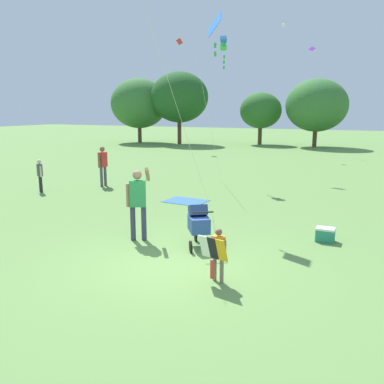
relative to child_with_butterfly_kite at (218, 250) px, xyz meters
name	(u,v)px	position (x,y,z in m)	size (l,w,h in m)	color
ground_plane	(171,265)	(-1.19, 0.38, -0.63)	(120.00, 120.00, 0.00)	#668E47
treeline_distant	(290,103)	(-4.54, 28.33, 3.09)	(40.56, 7.10, 6.54)	brown
child_with_butterfly_kite	(218,250)	(0.00, 0.00, 0.00)	(0.59, 0.41, 1.05)	#7F705B
person_adult_flyer	(138,198)	(-2.71, 1.56, 0.44)	(0.57, 0.68, 1.85)	#33384C
stroller	(199,222)	(-1.15, 1.73, -0.02)	(0.89, 1.06, 1.03)	black
kite_adult_black	(213,32)	(-1.92, 4.41, 4.70)	(0.88, 3.15, 5.95)	blue
kite_green_novelty	(223,45)	(-3.90, 10.53, 5.29)	(0.42, 2.78, 6.29)	blue
person_couple_left	(40,173)	(-9.44, 5.10, 0.13)	(0.36, 0.30, 1.29)	#232328
person_kid_running	(103,163)	(-7.95, 7.15, 0.36)	(0.22, 0.54, 1.68)	#4C4C51
picnic_blanket	(186,201)	(-3.52, 5.98, -0.62)	(1.43, 1.07, 0.02)	#3366B2
cooler_box	(325,235)	(1.55, 3.39, -0.45)	(0.45, 0.33, 0.35)	#288466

